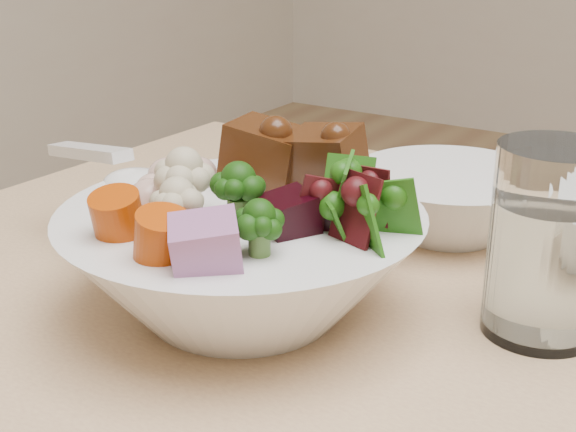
{
  "coord_description": "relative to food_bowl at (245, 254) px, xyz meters",
  "views": [
    {
      "loc": [
        -0.3,
        -0.44,
        0.94
      ],
      "look_at": [
        -0.58,
        -0.01,
        0.74
      ],
      "focal_mm": 50.0,
      "sensor_mm": 36.0,
      "label": 1
    }
  ],
  "objects": [
    {
      "name": "food_bowl",
      "position": [
        0.0,
        0.0,
        0.0
      ],
      "size": [
        0.25,
        0.25,
        0.13
      ],
      "color": "white",
      "rests_on": "dining_table"
    },
    {
      "name": "soup_spoon",
      "position": [
        -0.12,
        0.02,
        0.03
      ],
      "size": [
        0.16,
        0.07,
        0.03
      ],
      "rotation": [
        0.0,
        0.0,
        -0.27
      ],
      "color": "white",
      "rests_on": "food_bowl"
    },
    {
      "name": "water_glass",
      "position": [
        0.18,
        0.08,
        0.02
      ],
      "size": [
        0.07,
        0.07,
        0.13
      ],
      "color": "white",
      "rests_on": "dining_table"
    },
    {
      "name": "side_bowl",
      "position": [
        0.06,
        0.21,
        -0.01
      ],
      "size": [
        0.17,
        0.17,
        0.06
      ],
      "primitive_type": null,
      "color": "white",
      "rests_on": "dining_table"
    }
  ]
}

